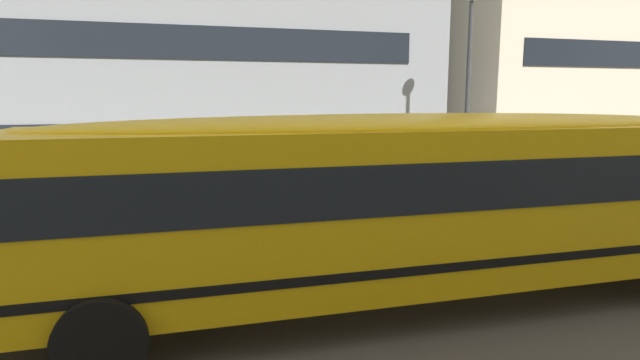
{
  "coord_description": "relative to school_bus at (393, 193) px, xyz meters",
  "views": [
    {
      "loc": [
        -5.51,
        -8.78,
        3.32
      ],
      "look_at": [
        -3.2,
        -0.72,
        1.97
      ],
      "focal_mm": 28.85,
      "sensor_mm": 36.0,
      "label": 1
    }
  ],
  "objects": [
    {
      "name": "ground_plane",
      "position": [
        2.21,
        1.44,
        -1.82
      ],
      "size": [
        400.0,
        400.0,
        0.0
      ],
      "primitive_type": "plane",
      "color": "#54514F"
    },
    {
      "name": "lane_centreline",
      "position": [
        2.21,
        1.44,
        -1.82
      ],
      "size": [
        110.0,
        0.16,
        0.01
      ],
      "primitive_type": "cube",
      "color": "silver",
      "rests_on": "ground_plane"
    },
    {
      "name": "sidewalk_far",
      "position": [
        2.21,
        9.23,
        -1.82
      ],
      "size": [
        120.0,
        3.0,
        0.01
      ],
      "primitive_type": "cube",
      "color": "gray",
      "rests_on": "ground_plane"
    },
    {
      "name": "street_lamp",
      "position": [
        6.56,
        8.53,
        2.49
      ],
      "size": [
        0.44,
        0.44,
        6.8
      ],
      "color": "#38383D",
      "rests_on": "ground_plane"
    },
    {
      "name": "school_bus",
      "position": [
        0.0,
        0.0,
        0.0
      ],
      "size": [
        13.76,
        3.33,
        3.07
      ],
      "rotation": [
        0.0,
        0.0,
        3.13
      ],
      "color": "yellow",
      "rests_on": "ground_plane"
    },
    {
      "name": "parked_car_silver_mid_block",
      "position": [
        9.01,
        6.3,
        -0.98
      ],
      "size": [
        3.92,
        1.91,
        1.64
      ],
      "rotation": [
        0.0,
        0.0,
        0.01
      ],
      "color": "#B7BABF",
      "rests_on": "ground_plane"
    }
  ]
}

